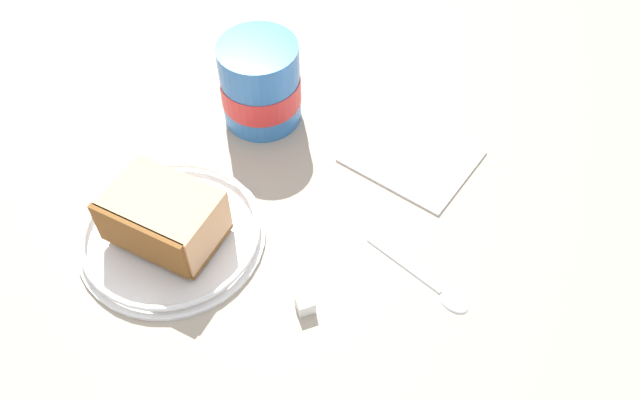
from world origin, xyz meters
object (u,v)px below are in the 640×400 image
at_px(tea_mug, 261,83).
at_px(sugar_cube, 305,304).
at_px(teaspoon, 438,289).
at_px(folded_napkin, 413,157).
at_px(small_plate, 171,234).
at_px(cake_slice, 164,218).

distance_m(tea_mug, sugar_cube, 0.26).
bearing_deg(teaspoon, tea_mug, 99.51).
distance_m(teaspoon, folded_napkin, 0.17).
bearing_deg(small_plate, tea_mug, 37.09).
bearing_deg(tea_mug, small_plate, -142.91).
bearing_deg(small_plate, teaspoon, -40.70).
relative_size(small_plate, cake_slice, 1.47).
relative_size(cake_slice, sugar_cube, 8.11).
height_order(cake_slice, teaspoon, cake_slice).
height_order(small_plate, tea_mug, tea_mug).
bearing_deg(folded_napkin, teaspoon, -114.38).
distance_m(small_plate, folded_napkin, 0.27).
distance_m(tea_mug, teaspoon, 0.30).
height_order(small_plate, sugar_cube, same).
bearing_deg(folded_napkin, small_plate, 175.19).
relative_size(tea_mug, sugar_cube, 6.77).
xyz_separation_m(teaspoon, folded_napkin, (0.07, 0.15, -0.00)).
bearing_deg(tea_mug, cake_slice, -142.94).
bearing_deg(tea_mug, teaspoon, -80.49).
height_order(small_plate, folded_napkin, small_plate).
distance_m(teaspoon, sugar_cube, 0.13).
distance_m(small_plate, teaspoon, 0.27).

